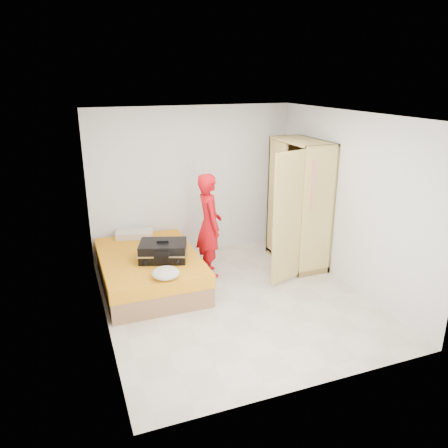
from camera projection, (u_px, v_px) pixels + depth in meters
name	position (u px, v px, depth m)	size (l,w,h in m)	color
room	(236.00, 214.00, 5.87)	(4.00, 4.02, 2.60)	beige
bed	(150.00, 270.00, 6.66)	(1.42, 2.02, 0.50)	#9B6B46
wardrobe	(298.00, 207.00, 7.21)	(1.15, 1.37, 2.10)	#D7BA68
person	(209.00, 225.00, 6.87)	(0.61, 0.40, 1.66)	red
suitcase	(163.00, 251.00, 6.38)	(0.81, 0.69, 0.30)	black
round_cushion	(166.00, 273.00, 5.81)	(0.37, 0.37, 0.14)	silver
pillow	(134.00, 234.00, 7.29)	(0.60, 0.31, 0.11)	silver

